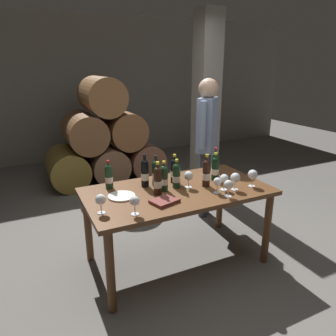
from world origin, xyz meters
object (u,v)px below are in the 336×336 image
Objects in this scene: wine_bottle_0 at (158,180)px; wine_glass_4 at (135,202)px; wine_bottle_9 at (215,164)px; wine_glass_0 at (189,176)px; wine_bottle_1 at (109,176)px; serving_plate at (122,196)px; sommelier_presenting at (207,136)px; tasting_notebook at (165,201)px; wine_bottle_3 at (145,173)px; wine_glass_2 at (224,179)px; wine_bottle_5 at (215,168)px; wine_bottle_6 at (206,173)px; wine_bottle_7 at (156,173)px; wine_bottle_8 at (176,175)px; wine_glass_3 at (229,185)px; wine_bottle_4 at (174,170)px; wine_glass_1 at (253,175)px; wine_glass_6 at (217,182)px; wine_glass_5 at (235,178)px; wine_glass_7 at (101,200)px; wine_bottle_2 at (164,178)px; dining_table at (177,199)px.

wine_bottle_0 is 1.97× the size of wine_glass_4.
wine_bottle_9 is 0.43m from wine_glass_0.
wine_glass_4 is at bearing -87.50° from wine_bottle_1.
sommelier_presenting is at bearing 27.98° from serving_plate.
tasting_notebook is (-0.35, -0.21, -0.10)m from wine_glass_0.
wine_bottle_3 is 0.74m from wine_glass_2.
wine_bottle_6 is (-0.17, -0.11, 0.01)m from wine_bottle_5.
wine_bottle_1 is 0.87× the size of wine_bottle_6.
wine_bottle_7 is 1.06× the size of wine_bottle_8.
wine_bottle_5 reaches higher than wine_glass_3.
wine_bottle_1 is at bearing 168.50° from wine_bottle_4.
wine_bottle_8 is 0.72m from wine_glass_1.
wine_glass_6 is (0.52, -0.43, -0.03)m from wine_bottle_3.
wine_bottle_9 reaches higher than wine_glass_1.
wine_bottle_6 is at bearing -13.12° from wine_glass_0.
wine_glass_5 is 1.23m from wine_glass_7.
wine_bottle_2 reaches higher than wine_glass_2.
wine_bottle_6 is at bearing -22.51° from wine_bottle_1.
wine_bottle_0 reaches higher than wine_glass_4.
wine_bottle_9 is 1.14m from wine_glass_4.
wine_glass_6 is 0.93× the size of wine_glass_7.
sommelier_presenting is at bearing 38.97° from wine_glass_4.
wine_glass_3 is (0.44, -0.37, -0.01)m from wine_bottle_2.
wine_glass_4 is (0.03, -0.62, -0.01)m from wine_bottle_1.
sommelier_presenting reaches higher than wine_glass_6.
wine_glass_2 is (0.36, -0.24, -0.01)m from wine_bottle_8.
tasting_notebook is 0.40m from serving_plate.
wine_glass_0 is at bearing -168.55° from wine_bottle_5.
wine_bottle_1 is at bearing 137.24° from wine_bottle_0.
wine_bottle_4 is at bearing 135.20° from wine_bottle_6.
wine_glass_5 is at bearing -34.48° from wine_bottle_7.
wine_glass_5 is at bearing -86.70° from wine_bottle_5.
wine_bottle_3 is 2.08× the size of wine_glass_2.
wine_bottle_7 is 1.23× the size of serving_plate.
wine_glass_1 is 1.07× the size of wine_glass_2.
wine_bottle_7 is at bearing 151.83° from wine_bottle_6.
wine_bottle_6 is at bearing -122.28° from sommelier_presenting.
wine_glass_0 is (0.12, -0.00, 0.20)m from dining_table.
wine_bottle_6 is 0.28m from wine_bottle_8.
wine_glass_6 is at bearing -23.38° from wine_bottle_0.
wine_glass_2 is 1.04m from sommelier_presenting.
wine_glass_3 reaches higher than dining_table.
wine_bottle_3 is 0.43m from tasting_notebook.
wine_bottle_3 is 0.71m from wine_bottle_5.
wine_bottle_6 is 2.05× the size of wine_glass_2.
wine_bottle_2 is 0.58m from wine_glass_3.
wine_glass_7 is at bearing 160.51° from tasting_notebook.
wine_bottle_9 is 0.84m from tasting_notebook.
wine_bottle_9 is at bearing 16.80° from dining_table.
tasting_notebook is at bearing -157.99° from wine_bottle_5.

